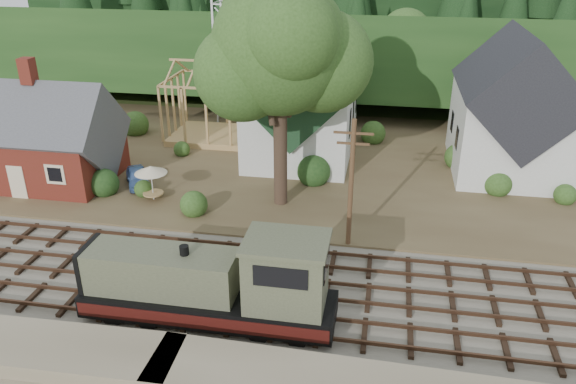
# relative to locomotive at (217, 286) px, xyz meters

# --- Properties ---
(ground) EXTENTS (140.00, 140.00, 0.00)m
(ground) POSITION_rel_locomotive_xyz_m (-1.46, 3.00, -2.11)
(ground) COLOR #384C1E
(ground) RESTS_ON ground
(railroad_bed) EXTENTS (64.00, 11.00, 0.16)m
(railroad_bed) POSITION_rel_locomotive_xyz_m (-1.46, 3.00, -2.03)
(railroad_bed) COLOR #726B5B
(railroad_bed) RESTS_ON ground
(village_flat) EXTENTS (64.00, 26.00, 0.30)m
(village_flat) POSITION_rel_locomotive_xyz_m (-1.46, 21.00, -1.96)
(village_flat) COLOR brown
(village_flat) RESTS_ON ground
(hillside) EXTENTS (70.00, 28.96, 12.74)m
(hillside) POSITION_rel_locomotive_xyz_m (-1.46, 45.00, -2.11)
(hillside) COLOR #1E3F19
(hillside) RESTS_ON ground
(ridge) EXTENTS (80.00, 20.00, 12.00)m
(ridge) POSITION_rel_locomotive_xyz_m (-1.46, 61.00, -2.11)
(ridge) COLOR black
(ridge) RESTS_ON ground
(depot) EXTENTS (10.80, 7.41, 9.00)m
(depot) POSITION_rel_locomotive_xyz_m (-17.46, 14.00, 1.11)
(depot) COLOR maroon
(depot) RESTS_ON village_flat
(church) EXTENTS (8.40, 15.17, 13.00)m
(church) POSITION_rel_locomotive_xyz_m (0.54, 22.68, 3.07)
(church) COLOR silver
(church) RESTS_ON village_flat
(farmhouse) EXTENTS (8.40, 10.80, 10.60)m
(farmhouse) POSITION_rel_locomotive_xyz_m (16.54, 22.00, 2.76)
(farmhouse) COLOR silver
(farmhouse) RESTS_ON village_flat
(timber_frame) EXTENTS (8.20, 6.20, 6.99)m
(timber_frame) POSITION_rel_locomotive_xyz_m (-7.46, 25.00, 1.16)
(timber_frame) COLOR tan
(timber_frame) RESTS_ON village_flat
(lattice_tower) EXTENTS (3.20, 3.20, 12.12)m
(lattice_tower) POSITION_rel_locomotive_xyz_m (-7.46, 31.00, 7.92)
(lattice_tower) COLOR silver
(lattice_tower) RESTS_ON village_flat
(big_tree) EXTENTS (10.90, 8.40, 14.70)m
(big_tree) POSITION_rel_locomotive_xyz_m (0.71, 13.08, 8.11)
(big_tree) COLOR #38281E
(big_tree) RESTS_ON village_flat
(telegraph_pole_near) EXTENTS (2.20, 0.28, 8.00)m
(telegraph_pole_near) POSITION_rel_locomotive_xyz_m (5.54, 8.20, 2.14)
(telegraph_pole_near) COLOR #4C331E
(telegraph_pole_near) RESTS_ON ground
(locomotive) EXTENTS (11.88, 2.97, 4.75)m
(locomotive) POSITION_rel_locomotive_xyz_m (0.00, 0.00, 0.00)
(locomotive) COLOR black
(locomotive) RESTS_ON railroad_bed
(car_blue) EXTENTS (3.11, 3.93, 1.25)m
(car_blue) POSITION_rel_locomotive_xyz_m (-10.28, 14.04, -1.18)
(car_blue) COLOR #587DBC
(car_blue) RESTS_ON village_flat
(patio_set) EXTENTS (2.21, 2.21, 2.46)m
(patio_set) POSITION_rel_locomotive_xyz_m (-8.23, 11.96, 0.29)
(patio_set) COLOR silver
(patio_set) RESTS_ON village_flat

